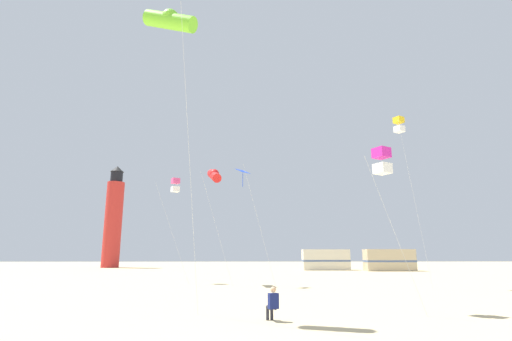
{
  "coord_description": "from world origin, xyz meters",
  "views": [
    {
      "loc": [
        -0.13,
        -6.72,
        2.31
      ],
      "look_at": [
        0.2,
        10.7,
        6.07
      ],
      "focal_mm": 26.88,
      "sensor_mm": 36.0,
      "label": 1
    }
  ],
  "objects_px": {
    "lighthouse_distant": "(113,219)",
    "rv_van_cream": "(326,260)",
    "kite_diamond_blue": "(244,175)",
    "kite_tube_lime": "(170,20)",
    "kite_tube_scarlet": "(214,175)",
    "kite_box_rainbow": "(175,185)",
    "kite_flyer_standing": "(272,303)",
    "kite_box_magenta": "(382,161)",
    "kite_box_gold": "(399,125)",
    "rv_van_tan": "(389,260)"
  },
  "relations": [
    {
      "from": "kite_box_magenta",
      "to": "kite_box_gold",
      "type": "relative_size",
      "value": 0.56
    },
    {
      "from": "kite_tube_lime",
      "to": "rv_van_cream",
      "type": "relative_size",
      "value": 1.99
    },
    {
      "from": "kite_box_magenta",
      "to": "lighthouse_distant",
      "type": "xyz_separation_m",
      "value": [
        -28.2,
        48.12,
        1.64
      ]
    },
    {
      "from": "kite_tube_scarlet",
      "to": "kite_diamond_blue",
      "type": "relative_size",
      "value": 1.05
    },
    {
      "from": "lighthouse_distant",
      "to": "rv_van_cream",
      "type": "distance_m",
      "value": 35.13
    },
    {
      "from": "kite_box_magenta",
      "to": "kite_tube_lime",
      "type": "relative_size",
      "value": 0.53
    },
    {
      "from": "lighthouse_distant",
      "to": "rv_van_tan",
      "type": "bearing_deg",
      "value": -16.82
    },
    {
      "from": "lighthouse_distant",
      "to": "kite_box_gold",
      "type": "bearing_deg",
      "value": -48.08
    },
    {
      "from": "kite_box_gold",
      "to": "rv_van_cream",
      "type": "height_order",
      "value": "kite_box_gold"
    },
    {
      "from": "kite_flyer_standing",
      "to": "kite_box_magenta",
      "type": "distance_m",
      "value": 7.7
    },
    {
      "from": "kite_box_magenta",
      "to": "kite_tube_scarlet",
      "type": "distance_m",
      "value": 16.23
    },
    {
      "from": "kite_diamond_blue",
      "to": "rv_van_cream",
      "type": "height_order",
      "value": "kite_diamond_blue"
    },
    {
      "from": "kite_diamond_blue",
      "to": "kite_box_gold",
      "type": "bearing_deg",
      "value": -7.89
    },
    {
      "from": "kite_tube_scarlet",
      "to": "rv_van_tan",
      "type": "relative_size",
      "value": 1.4
    },
    {
      "from": "kite_box_gold",
      "to": "kite_box_rainbow",
      "type": "bearing_deg",
      "value": 164.42
    },
    {
      "from": "kite_tube_lime",
      "to": "kite_diamond_blue",
      "type": "bearing_deg",
      "value": 77.29
    },
    {
      "from": "kite_box_gold",
      "to": "rv_van_cream",
      "type": "relative_size",
      "value": 1.89
    },
    {
      "from": "kite_box_magenta",
      "to": "kite_diamond_blue",
      "type": "height_order",
      "value": "kite_diamond_blue"
    },
    {
      "from": "kite_box_magenta",
      "to": "lighthouse_distant",
      "type": "distance_m",
      "value": 55.8
    },
    {
      "from": "rv_van_tan",
      "to": "kite_tube_lime",
      "type": "bearing_deg",
      "value": -120.96
    },
    {
      "from": "kite_tube_scarlet",
      "to": "kite_box_rainbow",
      "type": "bearing_deg",
      "value": 150.62
    },
    {
      "from": "kite_flyer_standing",
      "to": "kite_box_gold",
      "type": "distance_m",
      "value": 19.7
    },
    {
      "from": "kite_tube_scarlet",
      "to": "kite_box_rainbow",
      "type": "distance_m",
      "value": 3.92
    },
    {
      "from": "kite_box_gold",
      "to": "kite_diamond_blue",
      "type": "xyz_separation_m",
      "value": [
        -11.48,
        1.59,
        -3.53
      ]
    },
    {
      "from": "kite_tube_scarlet",
      "to": "rv_van_cream",
      "type": "xyz_separation_m",
      "value": [
        13.44,
        24.75,
        -6.92
      ]
    },
    {
      "from": "kite_box_rainbow",
      "to": "kite_tube_lime",
      "type": "xyz_separation_m",
      "value": [
        2.7,
        -16.72,
        4.3
      ]
    },
    {
      "from": "kite_diamond_blue",
      "to": "kite_box_magenta",
      "type": "bearing_deg",
      "value": -63.6
    },
    {
      "from": "kite_flyer_standing",
      "to": "kite_box_rainbow",
      "type": "distance_m",
      "value": 20.23
    },
    {
      "from": "kite_tube_scarlet",
      "to": "rv_van_tan",
      "type": "bearing_deg",
      "value": 45.9
    },
    {
      "from": "kite_box_magenta",
      "to": "kite_box_gold",
      "type": "distance_m",
      "value": 13.17
    },
    {
      "from": "kite_tube_lime",
      "to": "rv_van_tan",
      "type": "bearing_deg",
      "value": 59.11
    },
    {
      "from": "kite_tube_scarlet",
      "to": "kite_box_gold",
      "type": "distance_m",
      "value": 14.5
    },
    {
      "from": "kite_box_gold",
      "to": "kite_tube_lime",
      "type": "relative_size",
      "value": 0.95
    },
    {
      "from": "kite_box_rainbow",
      "to": "kite_diamond_blue",
      "type": "bearing_deg",
      "value": -29.18
    },
    {
      "from": "kite_flyer_standing",
      "to": "kite_box_rainbow",
      "type": "height_order",
      "value": "kite_box_rainbow"
    },
    {
      "from": "kite_diamond_blue",
      "to": "kite_tube_lime",
      "type": "xyz_separation_m",
      "value": [
        -3.05,
        -13.51,
        4.09
      ]
    },
    {
      "from": "kite_diamond_blue",
      "to": "kite_box_rainbow",
      "type": "distance_m",
      "value": 6.59
    },
    {
      "from": "kite_box_magenta",
      "to": "rv_van_cream",
      "type": "height_order",
      "value": "kite_box_magenta"
    },
    {
      "from": "kite_tube_lime",
      "to": "kite_tube_scarlet",
      "type": "bearing_deg",
      "value": 87.33
    },
    {
      "from": "kite_box_rainbow",
      "to": "rv_van_tan",
      "type": "height_order",
      "value": "kite_box_rainbow"
    },
    {
      "from": "kite_box_gold",
      "to": "rv_van_tan",
      "type": "relative_size",
      "value": 1.89
    },
    {
      "from": "kite_flyer_standing",
      "to": "kite_tube_lime",
      "type": "relative_size",
      "value": 0.09
    },
    {
      "from": "kite_flyer_standing",
      "to": "kite_diamond_blue",
      "type": "relative_size",
      "value": 0.14
    },
    {
      "from": "kite_flyer_standing",
      "to": "kite_tube_scarlet",
      "type": "distance_m",
      "value": 17.81
    },
    {
      "from": "rv_van_cream",
      "to": "kite_diamond_blue",
      "type": "bearing_deg",
      "value": -112.71
    },
    {
      "from": "kite_flyer_standing",
      "to": "kite_tube_scarlet",
      "type": "bearing_deg",
      "value": -96.47
    },
    {
      "from": "kite_box_magenta",
      "to": "rv_van_tan",
      "type": "height_order",
      "value": "kite_box_magenta"
    },
    {
      "from": "lighthouse_distant",
      "to": "kite_tube_scarlet",
      "type": "bearing_deg",
      "value": -60.23
    },
    {
      "from": "kite_diamond_blue",
      "to": "kite_box_rainbow",
      "type": "height_order",
      "value": "kite_diamond_blue"
    },
    {
      "from": "rv_van_cream",
      "to": "rv_van_tan",
      "type": "xyz_separation_m",
      "value": [
        7.92,
        -2.71,
        0.0
      ]
    }
  ]
}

